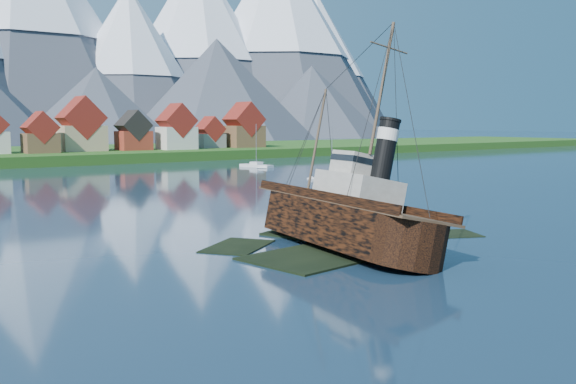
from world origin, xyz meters
TOP-DOWN VIEW (x-y plane):
  - ground at (0.00, 0.00)m, footprint 1400.00×1400.00m
  - shoal at (1.78, 2.15)m, footprint 31.71×21.24m
  - seawall at (0.00, 132.00)m, footprint 600.00×2.50m
  - tugboat_wreck at (-1.33, 1.21)m, footprint 6.76×29.13m
  - sailboat_d at (46.85, 57.78)m, footprint 7.52×7.44m
  - sailboat_e at (53.78, 97.41)m, footprint 4.79×10.77m

SIDE VIEW (x-z plane):
  - shoal at x=1.78m, z-range -0.92..0.22m
  - ground at x=0.00m, z-range 0.00..0.00m
  - seawall at x=0.00m, z-range -1.00..1.00m
  - sailboat_e at x=53.78m, z-range -5.80..6.32m
  - sailboat_d at x=46.85m, z-range -5.51..6.04m
  - tugboat_wreck at x=-1.33m, z-range -8.64..14.45m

